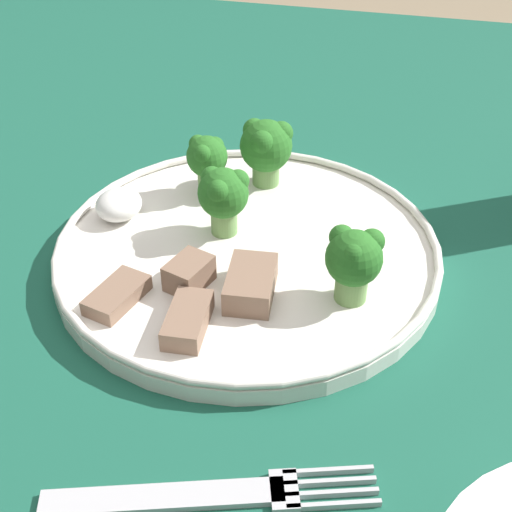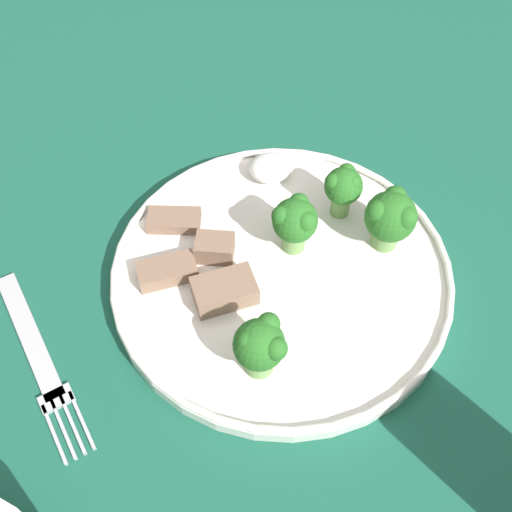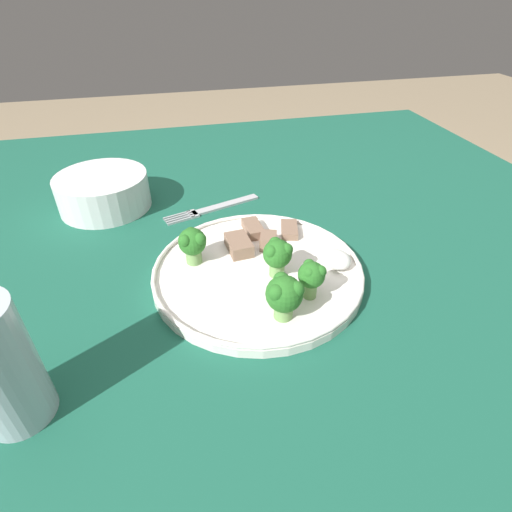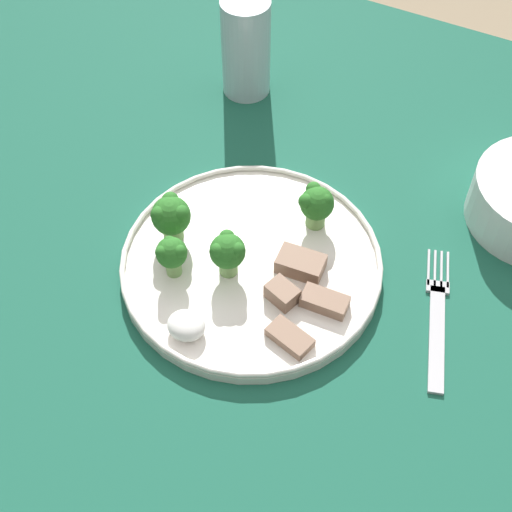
# 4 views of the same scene
# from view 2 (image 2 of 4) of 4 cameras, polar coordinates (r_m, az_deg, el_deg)

# --- Properties ---
(ground_plane) EXTENTS (8.00, 8.00, 0.00)m
(ground_plane) POSITION_cam_2_polar(r_m,az_deg,el_deg) (1.18, -1.35, -20.99)
(ground_plane) COLOR #9E896B
(table) EXTENTS (1.22, 1.14, 0.72)m
(table) POSITION_cam_2_polar(r_m,az_deg,el_deg) (0.59, -2.54, -4.09)
(table) COLOR #195642
(table) RESTS_ON ground_plane
(dinner_plate) EXTENTS (0.28, 0.28, 0.02)m
(dinner_plate) POSITION_cam_2_polar(r_m,az_deg,el_deg) (0.49, 2.43, -1.55)
(dinner_plate) COLOR white
(dinner_plate) RESTS_ON table
(fork) EXTENTS (0.07, 0.17, 0.00)m
(fork) POSITION_cam_2_polar(r_m,az_deg,el_deg) (0.49, -19.97, -9.05)
(fork) COLOR #B2B2B7
(fork) RESTS_ON table
(broccoli_floret_near_rim_left) EXTENTS (0.04, 0.04, 0.05)m
(broccoli_floret_near_rim_left) POSITION_cam_2_polar(r_m,az_deg,el_deg) (0.48, 3.72, 3.34)
(broccoli_floret_near_rim_left) COLOR #709E56
(broccoli_floret_near_rim_left) RESTS_ON dinner_plate
(broccoli_floret_center_left) EXTENTS (0.03, 0.03, 0.05)m
(broccoli_floret_center_left) POSITION_cam_2_polar(r_m,az_deg,el_deg) (0.51, 8.31, 6.52)
(broccoli_floret_center_left) COLOR #709E56
(broccoli_floret_center_left) RESTS_ON dinner_plate
(broccoli_floret_back_left) EXTENTS (0.04, 0.04, 0.05)m
(broccoli_floret_back_left) POSITION_cam_2_polar(r_m,az_deg,el_deg) (0.49, 12.69, 3.66)
(broccoli_floret_back_left) COLOR #709E56
(broccoli_floret_back_left) RESTS_ON dinner_plate
(broccoli_floret_front_left) EXTENTS (0.04, 0.04, 0.05)m
(broccoli_floret_front_left) POSITION_cam_2_polar(r_m,az_deg,el_deg) (0.42, 0.77, -8.43)
(broccoli_floret_front_left) COLOR #709E56
(broccoli_floret_front_left) RESTS_ON dinner_plate
(meat_slice_front_slice) EXTENTS (0.05, 0.03, 0.02)m
(meat_slice_front_slice) POSITION_cam_2_polar(r_m,az_deg,el_deg) (0.47, -3.02, -3.32)
(meat_slice_front_slice) COLOR #846651
(meat_slice_front_slice) RESTS_ON dinner_plate
(meat_slice_middle_slice) EXTENTS (0.04, 0.03, 0.02)m
(meat_slice_middle_slice) POSITION_cam_2_polar(r_m,az_deg,el_deg) (0.49, -3.95, 0.77)
(meat_slice_middle_slice) COLOR #846651
(meat_slice_middle_slice) RESTS_ON dinner_plate
(meat_slice_rear_slice) EXTENTS (0.05, 0.03, 0.01)m
(meat_slice_rear_slice) POSITION_cam_2_polar(r_m,az_deg,el_deg) (0.52, -7.81, 3.39)
(meat_slice_rear_slice) COLOR #846651
(meat_slice_rear_slice) RESTS_ON dinner_plate
(meat_slice_edge_slice) EXTENTS (0.05, 0.03, 0.01)m
(meat_slice_edge_slice) POSITION_cam_2_polar(r_m,az_deg,el_deg) (0.48, -8.46, -1.45)
(meat_slice_edge_slice) COLOR #846651
(meat_slice_edge_slice) RESTS_ON dinner_plate
(sauce_dollop) EXTENTS (0.04, 0.03, 0.02)m
(sauce_dollop) POSITION_cam_2_polar(r_m,az_deg,el_deg) (0.55, 1.36, 8.40)
(sauce_dollop) COLOR white
(sauce_dollop) RESTS_ON dinner_plate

